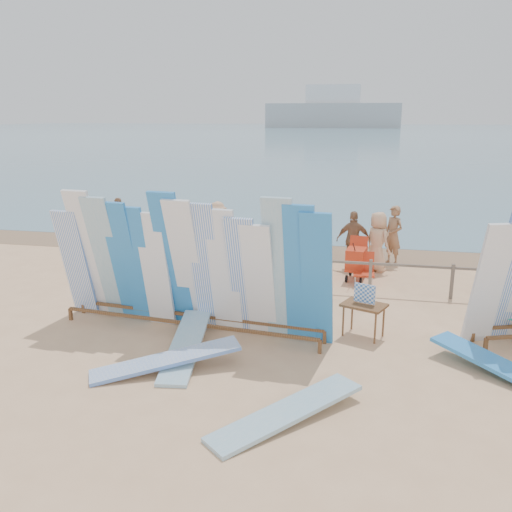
% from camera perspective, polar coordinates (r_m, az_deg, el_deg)
% --- Properties ---
extents(ground, '(160.00, 160.00, 0.00)m').
position_cam_1_polar(ground, '(11.68, 1.77, -7.90)').
color(ground, tan).
rests_on(ground, ground).
extents(ocean, '(320.00, 240.00, 0.02)m').
position_cam_1_polar(ocean, '(138.71, 11.46, 12.57)').
color(ocean, slate).
rests_on(ocean, ground).
extents(wet_sand_strip, '(40.00, 2.60, 0.01)m').
position_cam_1_polar(wet_sand_strip, '(18.47, 5.75, 0.56)').
color(wet_sand_strip, '#86674B').
rests_on(wet_sand_strip, ground).
extents(distant_ship, '(45.00, 8.00, 14.00)m').
position_cam_1_polar(distant_ship, '(191.13, 8.07, 14.82)').
color(distant_ship, '#999EA3').
rests_on(distant_ship, ocean).
extents(fence, '(12.08, 0.08, 0.90)m').
position_cam_1_polar(fence, '(14.28, 3.93, -1.01)').
color(fence, '#706254').
rests_on(fence, ground).
extents(main_surfboard_rack, '(6.11, 1.40, 3.04)m').
position_cam_1_polar(main_surfboard_rack, '(11.31, -7.06, -1.45)').
color(main_surfboard_rack, brown).
rests_on(main_surfboard_rack, ground).
extents(vendor_table, '(1.02, 0.88, 1.14)m').
position_cam_1_polar(vendor_table, '(11.51, 11.24, -6.53)').
color(vendor_table, brown).
rests_on(vendor_table, ground).
extents(flat_board_e, '(2.62, 1.79, 0.40)m').
position_cam_1_polar(flat_board_e, '(10.15, -9.41, -11.77)').
color(flat_board_e, white).
rests_on(flat_board_e, ground).
extents(flat_board_b, '(2.20, 2.40, 0.25)m').
position_cam_1_polar(flat_board_b, '(8.60, 3.26, -16.82)').
color(flat_board_b, '#7CAFC7').
rests_on(flat_board_b, ground).
extents(flat_board_d, '(2.39, 2.20, 0.37)m').
position_cam_1_polar(flat_board_d, '(10.70, 24.52, -11.54)').
color(flat_board_d, '#297DCD').
rests_on(flat_board_d, ground).
extents(flat_board_a, '(0.91, 2.74, 0.41)m').
position_cam_1_polar(flat_board_a, '(10.71, -7.33, -10.22)').
color(flat_board_a, '#7CAFC7').
rests_on(flat_board_a, ground).
extents(beach_chair_left, '(0.84, 0.85, 0.97)m').
position_cam_1_polar(beach_chair_left, '(14.93, 4.57, -1.71)').
color(beach_chair_left, '#B92D13').
rests_on(beach_chair_left, ground).
extents(beach_chair_right, '(0.59, 0.61, 0.88)m').
position_cam_1_polar(beach_chair_right, '(14.93, 11.24, -2.06)').
color(beach_chair_right, '#B92D13').
rests_on(beach_chair_right, ground).
extents(stroller, '(0.70, 0.92, 1.18)m').
position_cam_1_polar(stroller, '(15.33, 10.50, -0.74)').
color(stroller, '#B92D13').
rests_on(stroller, ground).
extents(beachgoer_5, '(1.43, 1.17, 1.53)m').
position_cam_1_polar(beachgoer_5, '(17.70, 4.25, 2.51)').
color(beachgoer_5, beige).
rests_on(beachgoer_5, ground).
extents(beachgoer_11, '(1.61, 1.54, 1.81)m').
position_cam_1_polar(beachgoer_11, '(19.27, -9.09, 3.80)').
color(beachgoer_11, beige).
rests_on(beachgoer_11, ground).
extents(beachgoer_extra_1, '(1.13, 0.91, 1.77)m').
position_cam_1_polar(beachgoer_extra_1, '(19.04, -14.26, 3.34)').
color(beachgoer_extra_1, '#8C6042').
rests_on(beachgoer_extra_1, ground).
extents(beachgoer_3, '(0.56, 1.12, 1.67)m').
position_cam_1_polar(beachgoer_3, '(18.30, -4.05, 3.15)').
color(beachgoer_3, tan).
rests_on(beachgoer_3, ground).
extents(beachgoer_4, '(1.04, 0.51, 1.72)m').
position_cam_1_polar(beachgoer_4, '(16.43, 10.22, 1.70)').
color(beachgoer_4, '#8C6042').
rests_on(beachgoer_4, ground).
extents(beachgoer_1, '(0.65, 0.67, 1.65)m').
position_cam_1_polar(beachgoer_1, '(16.70, -12.40, 1.69)').
color(beachgoer_1, '#8C6042').
rests_on(beachgoer_1, ground).
extents(beachgoer_6, '(0.90, 0.90, 1.76)m').
position_cam_1_polar(beachgoer_6, '(16.23, 12.66, 1.49)').
color(beachgoer_6, tan).
rests_on(beachgoer_6, ground).
extents(beachgoer_7, '(0.72, 0.73, 1.82)m').
position_cam_1_polar(beachgoer_7, '(17.06, 14.24, 2.13)').
color(beachgoer_7, '#8C6042').
rests_on(beachgoer_7, ground).
extents(beachgoer_0, '(0.90, 0.85, 1.72)m').
position_cam_1_polar(beachgoer_0, '(17.03, -10.13, 2.17)').
color(beachgoer_0, tan).
rests_on(beachgoer_0, ground).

